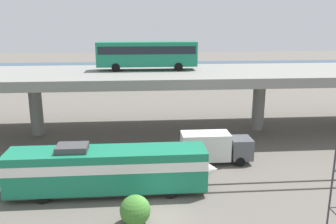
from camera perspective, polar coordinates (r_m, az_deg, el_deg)
The scene contains 14 objects.
ground_plane at distance 26.48m, azimuth -1.26°, elevation -16.36°, with size 260.00×260.00×0.00m, color #605B54.
rail_strip_near at distance 29.31m, azimuth -1.66°, elevation -12.97°, with size 110.00×0.12×0.12m, color #59544C.
rail_strip_far at distance 30.59m, azimuth -1.81°, elevation -11.73°, with size 110.00×0.12×0.12m, color #59544C.
train_locomotive at distance 29.08m, azimuth -8.00°, elevation -8.70°, with size 16.63×3.04×4.18m.
highway_overpass at distance 43.23m, azimuth -2.93°, elevation 5.55°, with size 96.00×12.94×7.55m.
transit_bus_on_overpass at distance 44.02m, azimuth -3.39°, elevation 9.33°, with size 12.00×2.68×3.40m.
service_truck_west at distance 35.14m, azimuth 7.35°, elevation -5.48°, with size 6.80×2.46×3.04m.
pier_parking_lot at distance 78.75m, azimuth -3.70°, elevation 5.12°, with size 63.55×12.77×1.47m, color gray.
parked_car_0 at distance 80.87m, azimuth -18.64°, elevation 5.72°, with size 4.67×1.86×1.50m.
parked_car_1 at distance 77.79m, azimuth -7.45°, elevation 6.03°, with size 4.39×2.00×1.50m.
parked_car_2 at distance 77.24m, azimuth -1.96°, elevation 6.08°, with size 4.45×1.98×1.50m.
parked_car_3 at distance 81.03m, azimuth 9.07°, elevation 6.31°, with size 4.22×1.98×1.50m.
harbor_water at distance 101.60m, azimuth -3.95°, elevation 6.83°, with size 140.00×36.00×0.01m, color navy.
shrub_right at distance 25.27m, azimuth -5.23°, elevation -15.29°, with size 2.10×2.10×2.10m, color #3C792D.
Camera 1 is at (-1.30, -22.68, 13.60)m, focal length 38.41 mm.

